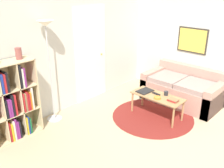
# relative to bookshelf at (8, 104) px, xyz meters

# --- Properties ---
(ground_plane) EXTENTS (14.00, 14.00, 0.00)m
(ground_plane) POSITION_rel_bookshelf_xyz_m (1.48, -2.52, -0.62)
(ground_plane) COLOR tan
(wall_back) EXTENTS (7.27, 0.11, 2.60)m
(wall_back) POSITION_rel_bookshelf_xyz_m (1.50, 0.21, 0.67)
(wall_back) COLOR silver
(wall_back) RESTS_ON ground_plane
(wall_right) EXTENTS (0.08, 5.71, 2.60)m
(wall_right) POSITION_rel_bookshelf_xyz_m (3.64, -1.16, 0.68)
(wall_right) COLOR silver
(wall_right) RESTS_ON ground_plane
(rug) EXTENTS (1.56, 1.56, 0.01)m
(rug) POSITION_rel_bookshelf_xyz_m (2.18, -1.32, -0.62)
(rug) COLOR maroon
(rug) RESTS_ON ground_plane
(bookshelf) EXTENTS (0.92, 0.34, 1.29)m
(bookshelf) POSITION_rel_bookshelf_xyz_m (0.00, 0.00, 0.00)
(bookshelf) COLOR beige
(bookshelf) RESTS_ON ground_plane
(floor_lamp) EXTENTS (0.29, 0.29, 1.84)m
(floor_lamp) POSITION_rel_bookshelf_xyz_m (0.83, -0.01, 0.89)
(floor_lamp) COLOR #B7B7BC
(floor_lamp) RESTS_ON ground_plane
(couch) EXTENTS (0.90, 1.58, 0.72)m
(couch) POSITION_rel_bookshelf_xyz_m (3.20, -1.40, -0.35)
(couch) COLOR tan
(couch) RESTS_ON ground_plane
(coffee_table) EXTENTS (0.42, 1.00, 0.43)m
(coffee_table) POSITION_rel_bookshelf_xyz_m (2.24, -1.35, -0.24)
(coffee_table) COLOR #AD7F51
(coffee_table) RESTS_ON ground_plane
(laptop) EXTENTS (0.33, 0.25, 0.02)m
(laptop) POSITION_rel_bookshelf_xyz_m (2.24, -1.07, -0.18)
(laptop) COLOR black
(laptop) RESTS_ON coffee_table
(bowl) EXTENTS (0.13, 0.13, 0.04)m
(bowl) POSITION_rel_bookshelf_xyz_m (2.13, -1.43, -0.17)
(bowl) COLOR orange
(bowl) RESTS_ON coffee_table
(book_stack_on_table) EXTENTS (0.13, 0.18, 0.05)m
(book_stack_on_table) POSITION_rel_bookshelf_xyz_m (2.22, -1.70, -0.16)
(book_stack_on_table) COLOR olive
(book_stack_on_table) RESTS_ON coffee_table
(cup) EXTENTS (0.08, 0.08, 0.08)m
(cup) POSITION_rel_bookshelf_xyz_m (2.37, -1.46, -0.15)
(cup) COLOR #28282D
(cup) RESTS_ON coffee_table
(remote) EXTENTS (0.06, 0.18, 0.02)m
(remote) POSITION_rel_bookshelf_xyz_m (2.28, -1.30, -0.18)
(remote) COLOR black
(remote) RESTS_ON coffee_table
(vase_on_shelf) EXTENTS (0.10, 0.10, 0.18)m
(vase_on_shelf) POSITION_rel_bookshelf_xyz_m (0.30, 0.00, 0.76)
(vase_on_shelf) COLOR #934C47
(vase_on_shelf) RESTS_ON bookshelf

